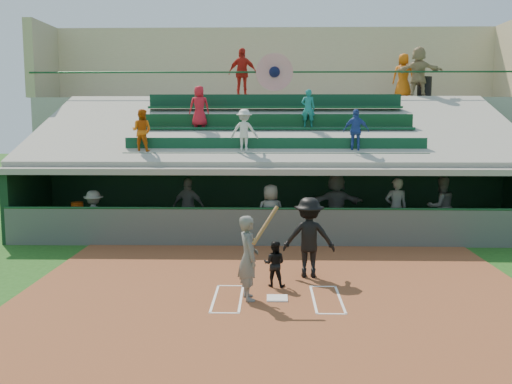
{
  "coord_description": "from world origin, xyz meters",
  "views": [
    {
      "loc": [
        -0.15,
        -11.41,
        3.7
      ],
      "look_at": [
        -0.53,
        3.5,
        1.8
      ],
      "focal_mm": 40.0,
      "sensor_mm": 36.0,
      "label": 1
    }
  ],
  "objects_px": {
    "home_plate": "(277,298)",
    "batter_at_plate": "(249,257)",
    "catcher": "(274,264)",
    "water_cooler": "(77,208)",
    "white_table": "(78,224)",
    "trash_bin": "(424,87)"
  },
  "relations": [
    {
      "from": "batter_at_plate",
      "to": "white_table",
      "type": "relative_size",
      "value": 2.58
    },
    {
      "from": "home_plate",
      "to": "batter_at_plate",
      "type": "distance_m",
      "value": 1.05
    },
    {
      "from": "catcher",
      "to": "white_table",
      "type": "relative_size",
      "value": 1.35
    },
    {
      "from": "trash_bin",
      "to": "catcher",
      "type": "bearing_deg",
      "value": -117.75
    },
    {
      "from": "water_cooler",
      "to": "trash_bin",
      "type": "distance_m",
      "value": 14.78
    },
    {
      "from": "water_cooler",
      "to": "batter_at_plate",
      "type": "bearing_deg",
      "value": -48.36
    },
    {
      "from": "home_plate",
      "to": "batter_at_plate",
      "type": "relative_size",
      "value": 0.22
    },
    {
      "from": "water_cooler",
      "to": "home_plate",
      "type": "bearing_deg",
      "value": -45.39
    },
    {
      "from": "home_plate",
      "to": "water_cooler",
      "type": "height_order",
      "value": "water_cooler"
    },
    {
      "from": "batter_at_plate",
      "to": "white_table",
      "type": "bearing_deg",
      "value": 131.71
    },
    {
      "from": "catcher",
      "to": "trash_bin",
      "type": "bearing_deg",
      "value": -106.41
    },
    {
      "from": "water_cooler",
      "to": "catcher",
      "type": "bearing_deg",
      "value": -41.3
    },
    {
      "from": "trash_bin",
      "to": "home_plate",
      "type": "bearing_deg",
      "value": -115.89
    },
    {
      "from": "home_plate",
      "to": "batter_at_plate",
      "type": "height_order",
      "value": "batter_at_plate"
    },
    {
      "from": "batter_at_plate",
      "to": "home_plate",
      "type": "bearing_deg",
      "value": 3.47
    },
    {
      "from": "white_table",
      "to": "water_cooler",
      "type": "relative_size",
      "value": 1.98
    },
    {
      "from": "catcher",
      "to": "water_cooler",
      "type": "height_order",
      "value": "water_cooler"
    },
    {
      "from": "catcher",
      "to": "white_table",
      "type": "xyz_separation_m",
      "value": [
        -6.24,
        5.46,
        -0.16
      ]
    },
    {
      "from": "catcher",
      "to": "water_cooler",
      "type": "xyz_separation_m",
      "value": [
        -6.26,
        5.5,
        0.36
      ]
    },
    {
      "from": "batter_at_plate",
      "to": "white_table",
      "type": "distance_m",
      "value": 8.59
    },
    {
      "from": "batter_at_plate",
      "to": "white_table",
      "type": "xyz_separation_m",
      "value": [
        -5.7,
        6.4,
        -0.53
      ]
    },
    {
      "from": "batter_at_plate",
      "to": "catcher",
      "type": "distance_m",
      "value": 1.14
    }
  ]
}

